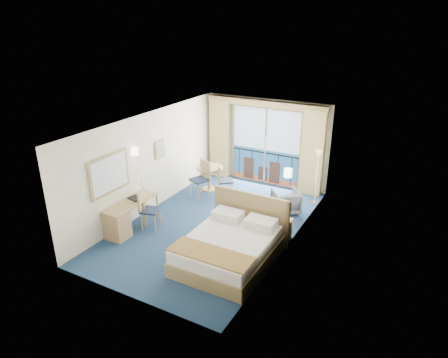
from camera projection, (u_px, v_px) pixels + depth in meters
floor at (214, 224)px, 10.29m from camera, size 6.50×6.50×0.00m
room_walls at (214, 160)px, 9.62m from camera, size 4.04×6.54×2.72m
balcony_door at (265, 148)px, 12.47m from camera, size 2.36×0.03×2.52m
curtain_left at (220, 139)px, 12.99m from camera, size 0.65×0.22×2.55m
curtain_right at (313, 153)px, 11.61m from camera, size 0.65×0.22×2.55m
pelmet at (266, 103)px, 11.83m from camera, size 3.80×0.25×0.18m
mirror at (109, 174)px, 9.36m from camera, size 0.05×1.25×0.95m
wall_print at (160, 149)px, 10.92m from camera, size 0.04×0.42×0.52m
sconce_left at (135, 151)px, 9.96m from camera, size 0.18×0.18×0.18m
sconce_right at (288, 173)px, 8.61m from camera, size 0.18×0.18×0.18m
bed at (230, 247)px, 8.66m from camera, size 1.92×2.28×1.21m
nightstand at (282, 229)px, 9.53m from camera, size 0.40×0.38×0.53m
phone at (280, 218)px, 9.40m from camera, size 0.20×0.16×0.08m
armchair at (286, 201)px, 10.84m from camera, size 0.96×0.97×0.63m
floor_lamp at (318, 164)px, 11.02m from camera, size 0.22×0.22×1.58m
desk at (120, 221)px, 9.63m from camera, size 0.53×1.55×0.73m
desk_chair at (147, 207)px, 9.96m from camera, size 0.55×0.55×1.01m
folder at (135, 198)px, 10.02m from camera, size 0.40×0.34×0.03m
desk_lamp at (142, 181)px, 10.20m from camera, size 0.13×0.13×0.47m
round_table at (209, 173)px, 12.16m from camera, size 0.82×0.82×0.74m
table_chair_a at (223, 179)px, 11.78m from camera, size 0.58×0.58×0.95m
table_chair_b at (202, 176)px, 11.76m from camera, size 0.60×0.61×1.07m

